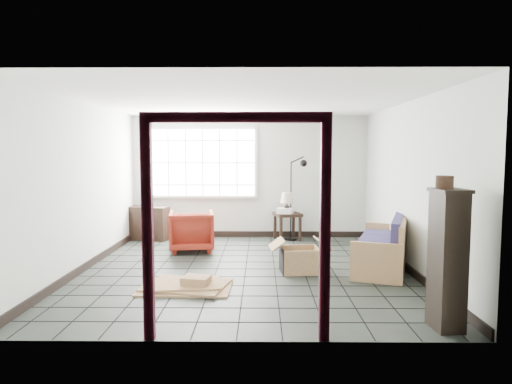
{
  "coord_description": "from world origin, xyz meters",
  "views": [
    {
      "loc": [
        0.24,
        -7.01,
        1.83
      ],
      "look_at": [
        0.16,
        0.3,
        1.19
      ],
      "focal_mm": 32.0,
      "sensor_mm": 36.0,
      "label": 1
    }
  ],
  "objects_px": {
    "tall_shelf": "(448,258)",
    "futon_sofa": "(386,249)",
    "armchair": "(192,229)",
    "side_table": "(287,218)"
  },
  "relations": [
    {
      "from": "tall_shelf",
      "to": "futon_sofa",
      "type": "bearing_deg",
      "value": 83.61
    },
    {
      "from": "futon_sofa",
      "to": "armchair",
      "type": "height_order",
      "value": "futon_sofa"
    },
    {
      "from": "futon_sofa",
      "to": "armchair",
      "type": "xyz_separation_m",
      "value": [
        -3.25,
        1.24,
        0.11
      ]
    },
    {
      "from": "side_table",
      "to": "armchair",
      "type": "bearing_deg",
      "value": -149.72
    },
    {
      "from": "tall_shelf",
      "to": "side_table",
      "type": "bearing_deg",
      "value": 100.72
    },
    {
      "from": "futon_sofa",
      "to": "armchair",
      "type": "distance_m",
      "value": 3.48
    },
    {
      "from": "side_table",
      "to": "tall_shelf",
      "type": "xyz_separation_m",
      "value": [
        1.36,
        -4.8,
        0.28
      ]
    },
    {
      "from": "futon_sofa",
      "to": "tall_shelf",
      "type": "bearing_deg",
      "value": -71.89
    },
    {
      "from": "armchair",
      "to": "futon_sofa",
      "type": "bearing_deg",
      "value": 150.34
    },
    {
      "from": "futon_sofa",
      "to": "armchair",
      "type": "relative_size",
      "value": 2.48
    }
  ]
}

